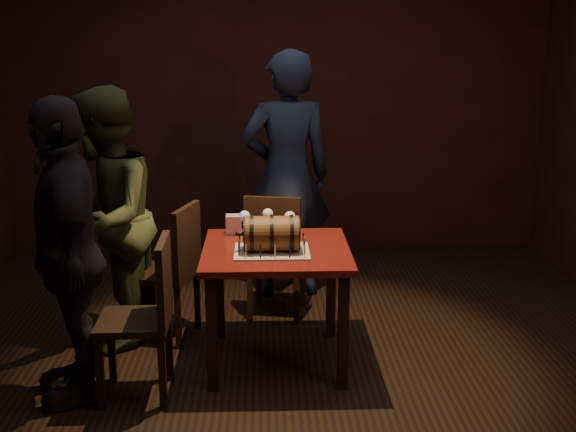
{
  "coord_description": "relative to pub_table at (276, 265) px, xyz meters",
  "views": [
    {
      "loc": [
        -0.1,
        -4.21,
        2.05
      ],
      "look_at": [
        0.04,
        0.05,
        0.95
      ],
      "focal_mm": 45.0,
      "sensor_mm": 36.0,
      "label": 1
    }
  ],
  "objects": [
    {
      "name": "pub_table",
      "position": [
        0.0,
        0.0,
        0.0
      ],
      "size": [
        0.9,
        0.9,
        0.75
      ],
      "color": "#4B0F0C",
      "rests_on": "ground"
    },
    {
      "name": "wine_glass_mid",
      "position": [
        -0.05,
        0.36,
        0.23
      ],
      "size": [
        0.07,
        0.07,
        0.16
      ],
      "color": "silver",
      "rests_on": "pub_table"
    },
    {
      "name": "wine_glass_left",
      "position": [
        -0.2,
        0.31,
        0.23
      ],
      "size": [
        0.07,
        0.07,
        0.16
      ],
      "color": "silver",
      "rests_on": "pub_table"
    },
    {
      "name": "chair_left_rear",
      "position": [
        -0.68,
        0.39,
        -0.12
      ],
      "size": [
        0.5,
        0.5,
        0.93
      ],
      "color": "black",
      "rests_on": "ground"
    },
    {
      "name": "chair_back",
      "position": [
        0.0,
        0.72,
        -0.12
      ],
      "size": [
        0.47,
        0.47,
        0.93
      ],
      "color": "black",
      "rests_on": "ground"
    },
    {
      "name": "barrel_cake",
      "position": [
        -0.03,
        -0.09,
        0.23
      ],
      "size": [
        0.39,
        0.23,
        0.23
      ],
      "color": "brown",
      "rests_on": "cake_board"
    },
    {
      "name": "birthday_candles",
      "position": [
        -0.03,
        -0.09,
        0.16
      ],
      "size": [
        0.4,
        0.3,
        0.09
      ],
      "color": "#F4DC92",
      "rests_on": "cake_board"
    },
    {
      "name": "pint_of_ale",
      "position": [
        -0.12,
        0.16,
        0.18
      ],
      "size": [
        0.07,
        0.07,
        0.15
      ],
      "color": "silver",
      "rests_on": "pub_table"
    },
    {
      "name": "person_left_front",
      "position": [
        -1.16,
        -0.4,
        0.22
      ],
      "size": [
        0.71,
        1.09,
        1.72
      ],
      "primitive_type": "imported",
      "rotation": [
        0.0,
        0.0,
        -1.25
      ],
      "color": "black",
      "rests_on": "ground"
    },
    {
      "name": "chair_left_front",
      "position": [
        -0.73,
        -0.42,
        -0.12
      ],
      "size": [
        0.41,
        0.41,
        0.93
      ],
      "color": "black",
      "rests_on": "ground"
    },
    {
      "name": "cake_board",
      "position": [
        -0.03,
        -0.09,
        0.12
      ],
      "size": [
        0.45,
        0.35,
        0.01
      ],
      "primitive_type": "cube",
      "color": "#AC9E8B",
      "rests_on": "pub_table"
    },
    {
      "name": "person_left_rear",
      "position": [
        -1.1,
        0.31,
        0.22
      ],
      "size": [
        0.66,
        0.84,
        1.71
      ],
      "primitive_type": "imported",
      "rotation": [
        0.0,
        0.0,
        -1.59
      ],
      "color": "#363E1F",
      "rests_on": "ground"
    },
    {
      "name": "room_shell",
      "position": [
        0.03,
        -0.04,
        0.76
      ],
      "size": [
        5.04,
        5.04,
        2.8
      ],
      "color": "black",
      "rests_on": "ground"
    },
    {
      "name": "person_back",
      "position": [
        0.1,
        1.22,
        0.32
      ],
      "size": [
        0.76,
        0.56,
        1.92
      ],
      "primitive_type": "imported",
      "rotation": [
        0.0,
        0.0,
        3.3
      ],
      "color": "#1C2338",
      "rests_on": "ground"
    },
    {
      "name": "wine_glass_right",
      "position": [
        0.09,
        0.28,
        0.23
      ],
      "size": [
        0.07,
        0.07,
        0.16
      ],
      "color": "silver",
      "rests_on": "pub_table"
    },
    {
      "name": "menu_card",
      "position": [
        -0.27,
        0.31,
        0.17
      ],
      "size": [
        0.1,
        0.05,
        0.13
      ],
      "primitive_type": null,
      "color": "white",
      "rests_on": "pub_table"
    }
  ]
}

